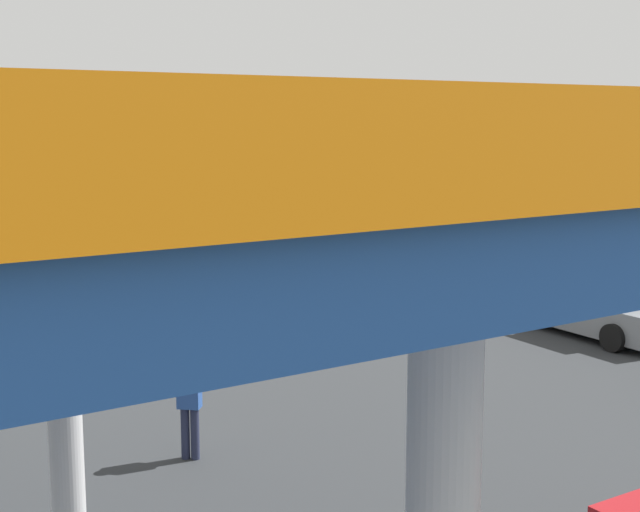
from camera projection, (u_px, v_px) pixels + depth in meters
The scene contains 7 objects.
ground_plane at pixel (320, 303), 26.18m from camera, with size 136.74×136.74×0.00m, color #2B2D30.
crosswalk_markings at pixel (204, 267), 32.46m from camera, with size 12.35×6.30×0.01m.
car_1 at pixel (597, 307), 22.32m from camera, with size 2.34×4.72×1.49m.
car_2 at pixel (311, 250), 31.32m from camera, with size 4.89×2.36×1.72m.
car_3 at pixel (199, 217), 42.76m from camera, with size 2.39×4.59×1.49m.
pedestrian at pixel (189, 400), 14.11m from camera, with size 0.41×0.41×1.75m.
tree_corner_a at pixel (406, 168), 40.70m from camera, with size 2.99×2.99×4.60m.
Camera 1 is at (14.20, 21.36, 5.41)m, focal length 50.00 mm.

